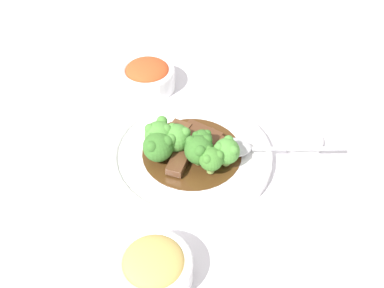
{
  "coord_description": "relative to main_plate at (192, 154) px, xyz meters",
  "views": [
    {
      "loc": [
        0.04,
        -0.51,
        0.55
      ],
      "look_at": [
        0.0,
        0.0,
        0.03
      ],
      "focal_mm": 42.0,
      "sensor_mm": 36.0,
      "label": 1
    }
  ],
  "objects": [
    {
      "name": "ground_plane",
      "position": [
        0.0,
        0.0,
        -0.01
      ],
      "size": [
        4.0,
        4.0,
        0.0
      ],
      "primitive_type": "plane",
      "color": "silver"
    },
    {
      "name": "side_bowl_appetizer",
      "position": [
        -0.03,
        -0.22,
        0.02
      ],
      "size": [
        0.1,
        0.1,
        0.05
      ],
      "color": "white",
      "rests_on": "ground_plane"
    },
    {
      "name": "broccoli_floret_2",
      "position": [
        0.06,
        -0.02,
        0.04
      ],
      "size": [
        0.04,
        0.04,
        0.05
      ],
      "color": "#8EB756",
      "rests_on": "main_plate"
    },
    {
      "name": "broccoli_floret_1",
      "position": [
        0.01,
        -0.02,
        0.04
      ],
      "size": [
        0.05,
        0.05,
        0.05
      ],
      "color": "#7FA84C",
      "rests_on": "main_plate"
    },
    {
      "name": "beef_strip_2",
      "position": [
        0.04,
        0.01,
        0.01
      ],
      "size": [
        0.07,
        0.07,
        0.01
      ],
      "color": "#56331E",
      "rests_on": "main_plate"
    },
    {
      "name": "broccoli_floret_5",
      "position": [
        -0.05,
        0.0,
        0.04
      ],
      "size": [
        0.05,
        0.05,
        0.05
      ],
      "color": "#8EB756",
      "rests_on": "main_plate"
    },
    {
      "name": "broccoli_floret_6",
      "position": [
        -0.03,
        -0.0,
        0.04
      ],
      "size": [
        0.05,
        0.05,
        0.05
      ],
      "color": "#8EB756",
      "rests_on": "main_plate"
    },
    {
      "name": "beef_strip_3",
      "position": [
        -0.03,
        0.03,
        0.02
      ],
      "size": [
        0.05,
        0.07,
        0.01
      ],
      "color": "brown",
      "rests_on": "main_plate"
    },
    {
      "name": "main_plate",
      "position": [
        0.0,
        0.0,
        0.0
      ],
      "size": [
        0.27,
        0.27,
        0.02
      ],
      "color": "white",
      "rests_on": "ground_plane"
    },
    {
      "name": "beef_strip_1",
      "position": [
        0.01,
        0.03,
        0.02
      ],
      "size": [
        0.08,
        0.06,
        0.01
      ],
      "color": "#56331E",
      "rests_on": "main_plate"
    },
    {
      "name": "sauce_dish",
      "position": [
        0.19,
        0.05,
        -0.0
      ],
      "size": [
        0.07,
        0.07,
        0.01
      ],
      "color": "white",
      "rests_on": "ground_plane"
    },
    {
      "name": "broccoli_floret_4",
      "position": [
        0.02,
        -0.0,
        0.04
      ],
      "size": [
        0.03,
        0.03,
        0.04
      ],
      "color": "#7FA84C",
      "rests_on": "main_plate"
    },
    {
      "name": "beef_strip_0",
      "position": [
        -0.02,
        -0.04,
        0.02
      ],
      "size": [
        0.04,
        0.05,
        0.01
      ],
      "color": "#56331E",
      "rests_on": "main_plate"
    },
    {
      "name": "side_bowl_kimchi",
      "position": [
        -0.1,
        0.19,
        0.02
      ],
      "size": [
        0.11,
        0.11,
        0.05
      ],
      "color": "white",
      "rests_on": "ground_plane"
    },
    {
      "name": "broccoli_floret_0",
      "position": [
        0.03,
        -0.04,
        0.04
      ],
      "size": [
        0.04,
        0.04,
        0.05
      ],
      "color": "#8EB756",
      "rests_on": "main_plate"
    },
    {
      "name": "broccoli_floret_3",
      "position": [
        -0.05,
        -0.02,
        0.04
      ],
      "size": [
        0.05,
        0.05,
        0.05
      ],
      "color": "#8EB756",
      "rests_on": "main_plate"
    },
    {
      "name": "serving_spoon",
      "position": [
        0.08,
        0.01,
        0.02
      ],
      "size": [
        0.21,
        0.05,
        0.01
      ],
      "color": "#B7B7BC",
      "rests_on": "main_plate"
    }
  ]
}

